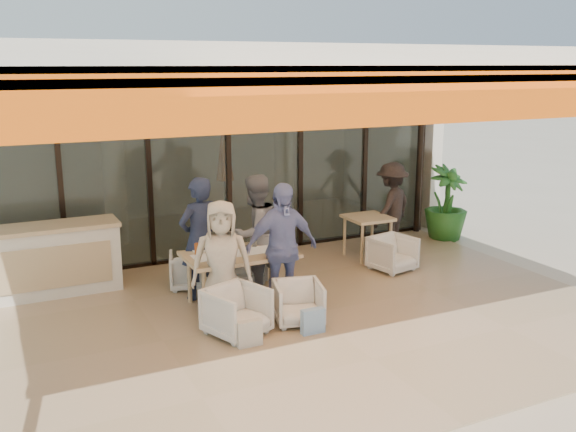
{
  "coord_description": "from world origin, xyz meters",
  "views": [
    {
      "loc": [
        -3.75,
        -7.05,
        3.26
      ],
      "look_at": [
        0.1,
        0.9,
        1.15
      ],
      "focal_mm": 40.0,
      "sensor_mm": 36.0,
      "label": 1
    }
  ],
  "objects_px": {
    "dining_table": "(239,257)",
    "diner_grey": "(255,233)",
    "chair_far_left": "(190,268)",
    "standing_woman": "(391,207)",
    "diner_navy": "(199,239)",
    "diner_cream": "(222,262)",
    "side_chair": "(393,252)",
    "potted_palm": "(446,203)",
    "diner_periwinkle": "(281,248)",
    "chair_far_right": "(243,257)",
    "chair_near_right": "(298,301)",
    "chair_near_left": "(237,309)",
    "side_table": "(368,222)",
    "host_counter": "(54,259)"
  },
  "relations": [
    {
      "from": "chair_near_right",
      "to": "standing_woman",
      "type": "distance_m",
      "value": 3.78
    },
    {
      "from": "diner_cream",
      "to": "dining_table",
      "type": "bearing_deg",
      "value": 67.37
    },
    {
      "from": "diner_periwinkle",
      "to": "potted_palm",
      "type": "xyz_separation_m",
      "value": [
        4.33,
        1.92,
        -0.18
      ]
    },
    {
      "from": "side_table",
      "to": "potted_palm",
      "type": "distance_m",
      "value": 2.06
    },
    {
      "from": "dining_table",
      "to": "diner_cream",
      "type": "height_order",
      "value": "diner_cream"
    },
    {
      "from": "host_counter",
      "to": "chair_far_left",
      "type": "bearing_deg",
      "value": -17.43
    },
    {
      "from": "chair_far_right",
      "to": "diner_navy",
      "type": "xyz_separation_m",
      "value": [
        -0.84,
        -0.5,
        0.52
      ]
    },
    {
      "from": "chair_near_right",
      "to": "diner_cream",
      "type": "bearing_deg",
      "value": 164.11
    },
    {
      "from": "side_chair",
      "to": "potted_palm",
      "type": "relative_size",
      "value": 0.45
    },
    {
      "from": "chair_far_left",
      "to": "potted_palm",
      "type": "bearing_deg",
      "value": -157.8
    },
    {
      "from": "chair_near_left",
      "to": "diner_grey",
      "type": "height_order",
      "value": "diner_grey"
    },
    {
      "from": "diner_grey",
      "to": "diner_cream",
      "type": "xyz_separation_m",
      "value": [
        -0.84,
        -0.9,
        -0.06
      ]
    },
    {
      "from": "diner_navy",
      "to": "diner_cream",
      "type": "relative_size",
      "value": 1.1
    },
    {
      "from": "chair_far_right",
      "to": "diner_periwinkle",
      "type": "relative_size",
      "value": 0.41
    },
    {
      "from": "diner_cream",
      "to": "chair_far_right",
      "type": "bearing_deg",
      "value": 78.67
    },
    {
      "from": "chair_far_right",
      "to": "host_counter",
      "type": "bearing_deg",
      "value": 5.48
    },
    {
      "from": "chair_near_right",
      "to": "potted_palm",
      "type": "distance_m",
      "value": 4.98
    },
    {
      "from": "diner_navy",
      "to": "chair_near_left",
      "type": "bearing_deg",
      "value": 72.37
    },
    {
      "from": "side_table",
      "to": "potted_palm",
      "type": "xyz_separation_m",
      "value": [
        2.01,
        0.43,
        0.06
      ]
    },
    {
      "from": "diner_periwinkle",
      "to": "chair_far_left",
      "type": "bearing_deg",
      "value": 120.17
    },
    {
      "from": "chair_far_right",
      "to": "dining_table",
      "type": "bearing_deg",
      "value": 83.36
    },
    {
      "from": "chair_far_right",
      "to": "standing_woman",
      "type": "distance_m",
      "value": 3.03
    },
    {
      "from": "host_counter",
      "to": "diner_cream",
      "type": "relative_size",
      "value": 1.16
    },
    {
      "from": "chair_far_left",
      "to": "standing_woman",
      "type": "relative_size",
      "value": 0.38
    },
    {
      "from": "diner_navy",
      "to": "side_chair",
      "type": "height_order",
      "value": "diner_navy"
    },
    {
      "from": "chair_far_right",
      "to": "potted_palm",
      "type": "relative_size",
      "value": 0.51
    },
    {
      "from": "diner_grey",
      "to": "side_chair",
      "type": "distance_m",
      "value": 2.39
    },
    {
      "from": "chair_far_left",
      "to": "standing_woman",
      "type": "distance_m",
      "value": 3.87
    },
    {
      "from": "chair_far_left",
      "to": "chair_far_right",
      "type": "distance_m",
      "value": 0.84
    },
    {
      "from": "chair_far_left",
      "to": "diner_periwinkle",
      "type": "xyz_separation_m",
      "value": [
        0.84,
        -1.4,
        0.58
      ]
    },
    {
      "from": "chair_far_right",
      "to": "potted_palm",
      "type": "distance_m",
      "value": 4.38
    },
    {
      "from": "standing_woman",
      "to": "chair_far_right",
      "type": "bearing_deg",
      "value": -20.0
    },
    {
      "from": "dining_table",
      "to": "potted_palm",
      "type": "bearing_deg",
      "value": 17.13
    },
    {
      "from": "host_counter",
      "to": "standing_woman",
      "type": "xyz_separation_m",
      "value": [
        5.65,
        -0.21,
        0.26
      ]
    },
    {
      "from": "diner_navy",
      "to": "diner_grey",
      "type": "xyz_separation_m",
      "value": [
        0.84,
        0.0,
        -0.02
      ]
    },
    {
      "from": "side_chair",
      "to": "potted_palm",
      "type": "distance_m",
      "value": 2.36
    },
    {
      "from": "dining_table",
      "to": "chair_far_right",
      "type": "bearing_deg",
      "value": 65.73
    },
    {
      "from": "diner_periwinkle",
      "to": "side_chair",
      "type": "relative_size",
      "value": 2.77
    },
    {
      "from": "dining_table",
      "to": "diner_grey",
      "type": "relative_size",
      "value": 0.87
    },
    {
      "from": "diner_cream",
      "to": "standing_woman",
      "type": "distance_m",
      "value": 4.21
    },
    {
      "from": "chair_near_left",
      "to": "potted_palm",
      "type": "bearing_deg",
      "value": 4.45
    },
    {
      "from": "host_counter",
      "to": "side_table",
      "type": "relative_size",
      "value": 2.48
    },
    {
      "from": "chair_far_right",
      "to": "chair_far_left",
      "type": "bearing_deg",
      "value": 17.63
    },
    {
      "from": "chair_near_left",
      "to": "side_table",
      "type": "xyz_separation_m",
      "value": [
        3.16,
        2.0,
        0.3
      ]
    },
    {
      "from": "diner_navy",
      "to": "diner_cream",
      "type": "xyz_separation_m",
      "value": [
        0.0,
        -0.9,
        -0.08
      ]
    },
    {
      "from": "chair_near_left",
      "to": "diner_cream",
      "type": "height_order",
      "value": "diner_cream"
    },
    {
      "from": "dining_table",
      "to": "diner_navy",
      "type": "xyz_separation_m",
      "value": [
        -0.41,
        0.44,
        0.19
      ]
    },
    {
      "from": "chair_far_left",
      "to": "chair_near_right",
      "type": "distance_m",
      "value": 2.08
    },
    {
      "from": "chair_far_left",
      "to": "chair_far_right",
      "type": "bearing_deg",
      "value": -163.57
    },
    {
      "from": "diner_cream",
      "to": "standing_woman",
      "type": "relative_size",
      "value": 1.01
    }
  ]
}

